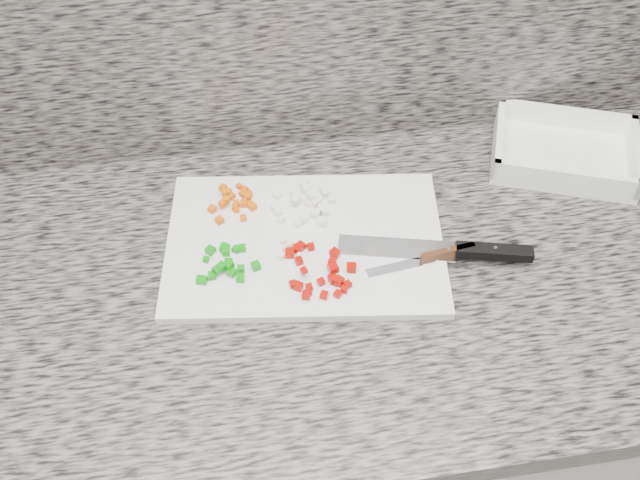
% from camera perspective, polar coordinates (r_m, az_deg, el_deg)
% --- Properties ---
extents(cabinet, '(3.92, 0.62, 0.86)m').
position_cam_1_polar(cabinet, '(1.45, 0.03, -14.21)').
color(cabinet, beige).
rests_on(cabinet, ground).
extents(countertop, '(3.96, 0.64, 0.04)m').
position_cam_1_polar(countertop, '(1.06, 0.04, -3.50)').
color(countertop, '#69635C').
rests_on(countertop, cabinet).
extents(cutting_board, '(0.45, 0.33, 0.01)m').
position_cam_1_polar(cutting_board, '(1.08, -1.22, -0.25)').
color(cutting_board, white).
rests_on(cutting_board, countertop).
extents(carrot_pile, '(0.08, 0.08, 0.02)m').
position_cam_1_polar(carrot_pile, '(1.12, -6.70, 3.11)').
color(carrot_pile, '#DC5804').
rests_on(carrot_pile, cutting_board).
extents(onion_pile, '(0.10, 0.10, 0.02)m').
position_cam_1_polar(onion_pile, '(1.11, -0.97, 2.89)').
color(onion_pile, white).
rests_on(onion_pile, cutting_board).
extents(green_pepper_pile, '(0.09, 0.07, 0.02)m').
position_cam_1_polar(green_pepper_pile, '(1.04, -7.53, -1.83)').
color(green_pepper_pile, '#0C840C').
rests_on(green_pepper_pile, cutting_board).
extents(red_pepper_pile, '(0.10, 0.11, 0.02)m').
position_cam_1_polar(red_pepper_pile, '(1.03, 0.21, -2.44)').
color(red_pepper_pile, '#A70802').
rests_on(red_pepper_pile, cutting_board).
extents(garlic_pile, '(0.05, 0.04, 0.01)m').
position_cam_1_polar(garlic_pile, '(1.06, -2.31, -0.58)').
color(garlic_pile, '#F6EDBE').
rests_on(garlic_pile, cutting_board).
extents(chef_knife, '(0.28, 0.10, 0.02)m').
position_cam_1_polar(chef_knife, '(1.07, 11.16, -0.83)').
color(chef_knife, silver).
rests_on(chef_knife, cutting_board).
extents(paring_knife, '(0.17, 0.03, 0.02)m').
position_cam_1_polar(paring_knife, '(1.05, 9.13, -1.33)').
color(paring_knife, silver).
rests_on(paring_knife, cutting_board).
extents(tray, '(0.28, 0.24, 0.05)m').
position_cam_1_polar(tray, '(1.27, 18.92, 6.62)').
color(tray, white).
rests_on(tray, countertop).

